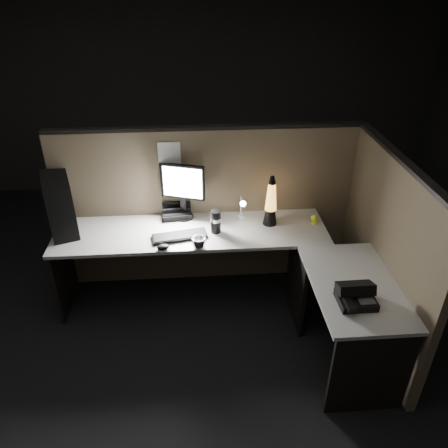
{
  "coord_description": "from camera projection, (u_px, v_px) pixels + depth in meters",
  "views": [
    {
      "loc": [
        -0.11,
        -2.55,
        2.69
      ],
      "look_at": [
        0.11,
        0.35,
        0.93
      ],
      "focal_mm": 35.0,
      "sensor_mm": 36.0,
      "label": 1
    }
  ],
  "objects": [
    {
      "name": "pc_tower",
      "position": [
        60.0,
        205.0,
        3.59
      ],
      "size": [
        0.34,
        0.49,
        0.48
      ],
      "primitive_type": "cube",
      "rotation": [
        0.0,
        0.0,
        0.32
      ],
      "color": "black",
      "rests_on": "desk"
    },
    {
      "name": "figurine",
      "position": [
        315.0,
        218.0,
        3.77
      ],
      "size": [
        0.06,
        0.06,
        0.06
      ],
      "primitive_type": "sphere",
      "color": "#F1F727",
      "rests_on": "desk"
    },
    {
      "name": "partition_back",
      "position": [
        207.0,
        209.0,
        3.98
      ],
      "size": [
        2.66,
        0.06,
        1.5
      ],
      "primitive_type": "cube",
      "color": "brown",
      "rests_on": "ground"
    },
    {
      "name": "partition_right",
      "position": [
        384.0,
        255.0,
        3.35
      ],
      "size": [
        0.06,
        1.66,
        1.5
      ],
      "primitive_type": "cube",
      "color": "brown",
      "rests_on": "ground"
    },
    {
      "name": "desk",
      "position": [
        234.0,
        268.0,
        3.5
      ],
      "size": [
        2.6,
        1.6,
        0.73
      ],
      "color": "#BBB9B0",
      "rests_on": "ground"
    },
    {
      "name": "organizer",
      "position": [
        177.0,
        211.0,
        3.9
      ],
      "size": [
        0.28,
        0.25,
        0.19
      ],
      "rotation": [
        0.0,
        0.0,
        0.12
      ],
      "color": "black",
      "rests_on": "desk"
    },
    {
      "name": "desk_phone",
      "position": [
        355.0,
        295.0,
        2.9
      ],
      "size": [
        0.24,
        0.26,
        0.15
      ],
      "rotation": [
        0.0,
        0.0,
        0.01
      ],
      "color": "black",
      "rests_on": "desk"
    },
    {
      "name": "keyboard",
      "position": [
        180.0,
        236.0,
        3.6
      ],
      "size": [
        0.47,
        0.23,
        0.02
      ],
      "primitive_type": "cube",
      "rotation": [
        0.0,
        0.0,
        0.18
      ],
      "color": "black",
      "rests_on": "desk"
    },
    {
      "name": "pinned_paper",
      "position": [
        169.0,
        158.0,
        3.66
      ],
      "size": [
        0.19,
        0.0,
        0.27
      ],
      "primitive_type": "cube",
      "color": "white",
      "rests_on": "partition_back"
    },
    {
      "name": "travel_mug",
      "position": [
        216.0,
        222.0,
        3.63
      ],
      "size": [
        0.09,
        0.09,
        0.2
      ],
      "primitive_type": "cylinder",
      "color": "black",
      "rests_on": "desk"
    },
    {
      "name": "monitor",
      "position": [
        183.0,
        186.0,
        3.74
      ],
      "size": [
        0.38,
        0.17,
        0.5
      ],
      "rotation": [
        0.0,
        0.0,
        -0.31
      ],
      "color": "black",
      "rests_on": "desk"
    },
    {
      "name": "clip_lamp",
      "position": [
        242.0,
        208.0,
        3.72
      ],
      "size": [
        0.05,
        0.2,
        0.26
      ],
      "color": "silver",
      "rests_on": "desk"
    },
    {
      "name": "floor",
      "position": [
        214.0,
        344.0,
        3.57
      ],
      "size": [
        6.0,
        6.0,
        0.0
      ],
      "primitive_type": "plane",
      "color": "black",
      "rests_on": "ground"
    },
    {
      "name": "room_shell",
      "position": [
        211.0,
        160.0,
        2.73
      ],
      "size": [
        6.0,
        6.0,
        6.0
      ],
      "color": "silver",
      "rests_on": "ground"
    },
    {
      "name": "mouse",
      "position": [
        163.0,
        247.0,
        3.45
      ],
      "size": [
        0.11,
        0.09,
        0.04
      ],
      "primitive_type": "ellipsoid",
      "rotation": [
        0.0,
        0.0,
        0.26
      ],
      "color": "black",
      "rests_on": "desk"
    },
    {
      "name": "steel_mug",
      "position": [
        199.0,
        243.0,
        3.45
      ],
      "size": [
        0.14,
        0.14,
        0.09
      ],
      "primitive_type": "imported",
      "rotation": [
        0.0,
        0.0,
        0.24
      ],
      "color": "silver",
      "rests_on": "desk"
    },
    {
      "name": "lava_lamp",
      "position": [
        271.0,
        205.0,
        3.7
      ],
      "size": [
        0.12,
        0.12,
        0.45
      ],
      "color": "black",
      "rests_on": "desk"
    }
  ]
}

